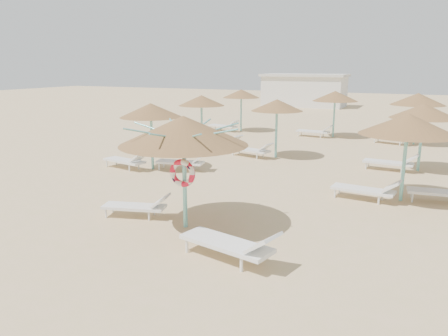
% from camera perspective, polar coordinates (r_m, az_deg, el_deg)
% --- Properties ---
extents(ground, '(120.00, 120.00, 0.00)m').
position_cam_1_polar(ground, '(11.70, -5.59, -7.36)').
color(ground, tan).
rests_on(ground, ground).
extents(main_palapa, '(3.24, 3.24, 2.90)m').
position_cam_1_polar(main_palapa, '(10.90, -5.31, 4.83)').
color(main_palapa, '#70C2BC').
rests_on(main_palapa, ground).
extents(lounger_main_a, '(1.95, 1.03, 0.68)m').
position_cam_1_polar(lounger_main_a, '(12.33, -11.12, -4.87)').
color(lounger_main_a, white).
rests_on(lounger_main_a, ground).
extents(lounger_main_b, '(2.39, 1.19, 0.83)m').
position_cam_1_polar(lounger_main_b, '(9.46, 1.02, -9.84)').
color(lounger_main_b, white).
rests_on(lounger_main_b, ground).
extents(palapa_field, '(18.03, 14.56, 2.72)m').
position_cam_1_polar(palapa_field, '(19.71, 14.40, 7.58)').
color(palapa_field, '#70C2BC').
rests_on(palapa_field, ground).
extents(service_hut, '(8.40, 4.40, 3.25)m').
position_cam_1_polar(service_hut, '(45.96, 10.45, 9.98)').
color(service_hut, silver).
rests_on(service_hut, ground).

